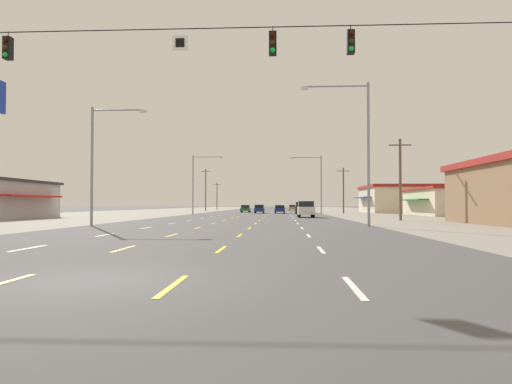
% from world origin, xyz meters
% --- Properties ---
extents(ground_plane, '(572.00, 572.00, 0.00)m').
position_xyz_m(ground_plane, '(0.00, 66.00, 0.00)').
color(ground_plane, '#4C4C4F').
extents(lot_apron_left, '(28.00, 440.00, 0.01)m').
position_xyz_m(lot_apron_left, '(-24.75, 66.00, 0.00)').
color(lot_apron_left, gray).
rests_on(lot_apron_left, ground).
extents(lot_apron_right, '(28.00, 440.00, 0.01)m').
position_xyz_m(lot_apron_right, '(24.75, 66.00, 0.00)').
color(lot_apron_right, gray).
rests_on(lot_apron_right, ground).
extents(lane_markings, '(10.64, 227.60, 0.01)m').
position_xyz_m(lane_markings, '(0.00, 104.50, 0.01)').
color(lane_markings, white).
rests_on(lane_markings, ground).
extents(signal_span_wire, '(27.57, 0.53, 9.47)m').
position_xyz_m(signal_span_wire, '(0.18, 9.01, 5.45)').
color(signal_span_wire, brown).
rests_on(signal_span_wire, ground).
extents(suv_far_right_nearest, '(1.98, 4.90, 1.98)m').
position_xyz_m(suv_far_right_nearest, '(6.90, 48.96, 1.03)').
color(suv_far_right_nearest, white).
rests_on(suv_far_right_nearest, ground).
extents(suv_far_right_near, '(1.98, 4.90, 1.98)m').
position_xyz_m(suv_far_right_near, '(7.25, 70.74, 1.03)').
color(suv_far_right_near, black).
rests_on(suv_far_right_near, ground).
extents(sedan_inner_right_mid, '(1.80, 4.50, 1.46)m').
position_xyz_m(sedan_inner_right_mid, '(3.62, 74.47, 0.76)').
color(sedan_inner_right_mid, navy).
rests_on(sedan_inner_right_mid, ground).
extents(hatchback_center_turn_midfar, '(1.72, 3.90, 1.54)m').
position_xyz_m(hatchback_center_turn_midfar, '(-0.05, 75.72, 0.78)').
color(hatchback_center_turn_midfar, navy).
rests_on(hatchback_center_turn_midfar, ground).
extents(sedan_inner_left_far, '(1.80, 4.50, 1.46)m').
position_xyz_m(sedan_inner_left_far, '(-3.32, 85.91, 0.76)').
color(sedan_inner_left_far, '#235B2D').
rests_on(sedan_inner_left_far, ground).
extents(sedan_far_right_farther, '(1.80, 4.50, 1.46)m').
position_xyz_m(sedan_far_right_farther, '(6.82, 117.15, 0.76)').
color(sedan_far_right_farther, '#B28C33').
rests_on(sedan_far_right_farther, ground).
extents(storefront_right_row_1, '(9.90, 16.65, 3.99)m').
position_xyz_m(storefront_right_row_1, '(27.54, 59.96, 2.01)').
color(storefront_right_row_1, beige).
rests_on(storefront_right_row_1, ground).
extents(storefront_right_row_2, '(15.36, 17.88, 5.27)m').
position_xyz_m(storefront_right_row_2, '(27.31, 84.44, 2.65)').
color(storefront_right_row_2, beige).
rests_on(storefront_right_row_2, ground).
extents(streetlight_left_row_0, '(4.18, 0.26, 8.84)m').
position_xyz_m(streetlight_left_row_0, '(-9.69, 24.71, 5.18)').
color(streetlight_left_row_0, gray).
rests_on(streetlight_left_row_0, ground).
extents(streetlight_right_row_0, '(4.94, 0.26, 10.40)m').
position_xyz_m(streetlight_right_row_0, '(9.63, 24.71, 6.08)').
color(streetlight_right_row_0, gray).
rests_on(streetlight_right_row_0, ground).
extents(streetlight_left_row_1, '(4.88, 0.26, 9.39)m').
position_xyz_m(streetlight_left_row_1, '(-9.60, 65.06, 5.54)').
color(streetlight_left_row_1, gray).
rests_on(streetlight_left_row_1, ground).
extents(streetlight_right_row_1, '(5.00, 0.26, 9.23)m').
position_xyz_m(streetlight_right_row_1, '(9.57, 65.06, 5.47)').
color(streetlight_right_row_1, gray).
rests_on(streetlight_right_row_1, ground).
extents(utility_pole_right_row_0, '(2.20, 0.26, 8.09)m').
position_xyz_m(utility_pole_right_row_0, '(15.69, 38.00, 4.24)').
color(utility_pole_right_row_0, brown).
rests_on(utility_pole_right_row_0, ground).
extents(utility_pole_right_row_1, '(2.20, 0.26, 8.09)m').
position_xyz_m(utility_pole_right_row_1, '(14.87, 74.73, 4.23)').
color(utility_pole_right_row_1, brown).
rests_on(utility_pole_right_row_1, ground).
extents(utility_pole_left_row_2, '(2.20, 0.26, 10.42)m').
position_xyz_m(utility_pole_left_row_2, '(-14.87, 107.18, 5.41)').
color(utility_pole_left_row_2, brown).
rests_on(utility_pole_left_row_2, ground).
extents(utility_pole_left_row_3, '(2.20, 0.26, 8.21)m').
position_xyz_m(utility_pole_left_row_3, '(-15.63, 133.66, 4.30)').
color(utility_pole_left_row_3, brown).
rests_on(utility_pole_left_row_3, ground).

